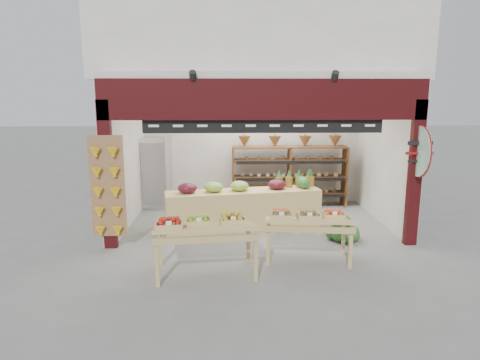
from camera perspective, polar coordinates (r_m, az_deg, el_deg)
name	(u,v)px	position (r m, az deg, el deg)	size (l,w,h in m)	color
ground	(258,228)	(8.97, 2.40, -6.43)	(60.00, 60.00, 0.00)	slate
shop_structure	(254,41)	(10.23, 1.91, 17.98)	(6.36, 5.12, 5.40)	white
banana_board	(107,189)	(7.81, -17.29, -1.14)	(0.60, 0.15, 1.80)	olive
gift_sign	(419,151)	(8.17, 22.76, 3.54)	(0.04, 0.93, 0.92)	#A4CEB5
back_shelving	(289,164)	(10.58, 6.60, 2.18)	(2.82, 0.46, 1.76)	brown
refrigerator	(155,172)	(10.70, -11.23, 1.03)	(0.67, 0.67, 1.73)	silver
cardboard_stack	(205,213)	(9.22, -4.72, -4.34)	(1.08, 0.78, 0.68)	beige
mid_counter	(243,207)	(8.87, 0.46, -3.67)	(3.25, 1.16, 1.02)	#D8B76E
display_table_left	(198,226)	(6.63, -5.59, -6.06)	(1.64, 1.02, 1.00)	#D8B76E
display_table_right	(305,218)	(7.24, 8.60, -5.01)	(1.51, 0.95, 0.93)	#D8B76E
watermelon_pile	(343,231)	(8.47, 13.59, -6.57)	(0.66, 0.63, 0.48)	#1C4918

